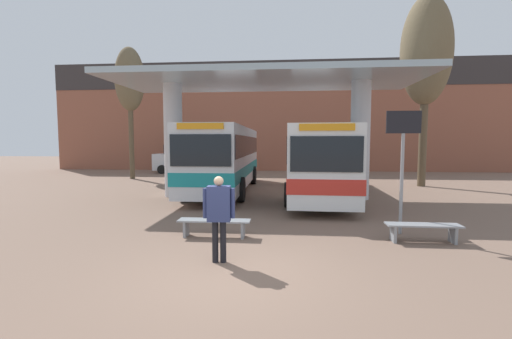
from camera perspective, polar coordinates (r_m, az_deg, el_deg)
The scene contains 12 objects.
ground_plane at distance 6.84m, azimuth -4.01°, elevation -16.94°, with size 100.00×100.00×0.00m, color #755B4C.
townhouse_backdrop at distance 30.20m, azimuth 3.33°, elevation 10.32°, with size 40.00×0.58×9.47m.
station_canopy at distance 15.48m, azimuth 1.42°, elevation 11.87°, with size 13.38×5.42×5.38m.
transit_bus_left_bay at distance 17.62m, azimuth -5.14°, elevation 2.29°, with size 2.80×10.73×3.22m.
transit_bus_center_bay at distance 16.66m, azimuth 9.85°, elevation 1.88°, with size 2.89×11.71×3.11m.
waiting_bench_near_pillar at distance 9.64m, azimuth 26.08°, elevation -8.84°, with size 1.80×0.44×0.46m.
waiting_bench_mid_platform at distance 9.23m, azimuth -6.97°, elevation -8.98°, with size 1.91×0.44×0.46m.
info_sign_platform at distance 10.01m, azimuth 23.27°, elevation 3.38°, with size 0.90×0.09×3.34m.
pedestrian_waiting at distance 7.16m, azimuth -6.20°, elevation -6.75°, with size 0.67×0.30×1.81m.
poplar_tree_behind_left at distance 22.07m, azimuth 26.51°, elevation 17.08°, with size 2.72×2.72×10.56m.
poplar_tree_behind_right at distance 25.09m, azimuth -20.30°, elevation 13.64°, with size 1.92×1.92×8.82m.
parked_car_street at distance 28.48m, azimuth -12.41°, elevation 1.66°, with size 4.25×2.25×2.28m.
Camera 1 is at (1.04, -6.28, 2.51)m, focal length 24.00 mm.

